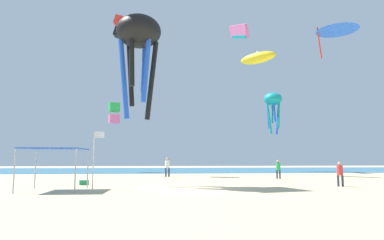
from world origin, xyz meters
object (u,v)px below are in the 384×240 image
at_px(person_leftmost, 340,172).
at_px(kite_inflatable_yellow, 258,58).
at_px(banner_flag, 95,154).
at_px(kite_box_red, 120,27).
at_px(person_central, 278,168).
at_px(person_near_tent, 167,165).
at_px(cooler_box, 84,182).
at_px(kite_box_green, 114,113).
at_px(kite_delta_blue, 337,27).
at_px(kite_octopus_teal, 273,101).
at_px(kite_parafoil_pink, 239,32).
at_px(canopy_tent, 55,150).
at_px(kite_octopus_black, 139,37).

distance_m(person_leftmost, kite_inflatable_yellow, 18.70).
height_order(banner_flag, kite_box_red, kite_box_red).
bearing_deg(kite_box_red, banner_flag, 10.28).
xyz_separation_m(person_central, kite_box_red, (-15.33, 8.08, 15.84)).
bearing_deg(banner_flag, kite_inflatable_yellow, 46.22).
xyz_separation_m(person_near_tent, cooler_box, (-5.72, -9.22, -0.92)).
height_order(person_leftmost, kite_box_green, kite_box_green).
distance_m(kite_box_red, kite_inflatable_yellow, 16.14).
height_order(kite_box_red, kite_delta_blue, kite_box_red).
relative_size(cooler_box, kite_octopus_teal, 0.10).
bearing_deg(cooler_box, kite_box_green, 93.85).
height_order(kite_parafoil_pink, kite_inflatable_yellow, kite_parafoil_pink).
bearing_deg(cooler_box, canopy_tent, -101.32).
bearing_deg(banner_flag, kite_box_red, 94.07).
distance_m(person_near_tent, kite_octopus_teal, 21.14).
bearing_deg(canopy_tent, kite_delta_blue, 19.19).
bearing_deg(person_leftmost, kite_box_red, 142.58).
bearing_deg(kite_octopus_teal, cooler_box, 144.11).
distance_m(person_leftmost, kite_octopus_teal, 25.83).
relative_size(banner_flag, kite_inflatable_yellow, 0.80).
xyz_separation_m(person_near_tent, kite_delta_blue, (14.94, -5.60, 12.34)).
relative_size(cooler_box, kite_inflatable_yellow, 0.14).
xyz_separation_m(canopy_tent, person_leftmost, (17.51, 1.21, -1.33)).
bearing_deg(kite_box_red, person_central, 68.42).
distance_m(kite_octopus_teal, kite_parafoil_pink, 11.49).
xyz_separation_m(kite_inflatable_yellow, kite_octopus_black, (-12.24, -11.96, -2.56)).
relative_size(canopy_tent, cooler_box, 5.53).
relative_size(person_near_tent, person_central, 1.13).
height_order(person_leftmost, kite_octopus_teal, kite_octopus_teal).
height_order(person_central, kite_octopus_black, kite_octopus_black).
bearing_deg(kite_octopus_teal, canopy_tent, 147.80).
bearing_deg(kite_delta_blue, kite_inflatable_yellow, 161.09).
bearing_deg(kite_parafoil_pink, person_near_tent, -48.86).
relative_size(kite_delta_blue, kite_octopus_black, 0.68).
height_order(canopy_tent, kite_inflatable_yellow, kite_inflatable_yellow).
bearing_deg(banner_flag, cooler_box, 111.80).
distance_m(cooler_box, kite_octopus_black, 10.86).
height_order(person_near_tent, kite_parafoil_pink, kite_parafoil_pink).
relative_size(cooler_box, kite_parafoil_pink, 0.09).
height_order(person_central, cooler_box, person_central).
relative_size(person_leftmost, person_central, 0.95).
bearing_deg(cooler_box, kite_octopus_teal, 45.77).
distance_m(canopy_tent, kite_box_red, 22.61).
distance_m(canopy_tent, person_central, 18.72).
bearing_deg(kite_delta_blue, person_central, -159.07).
bearing_deg(kite_delta_blue, person_leftmost, -82.63).
xyz_separation_m(cooler_box, kite_inflatable_yellow, (15.75, 11.60, 12.83)).
bearing_deg(kite_inflatable_yellow, kite_parafoil_pink, -46.81).
height_order(canopy_tent, kite_parafoil_pink, kite_parafoil_pink).
relative_size(kite_octopus_teal, kite_delta_blue, 1.17).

